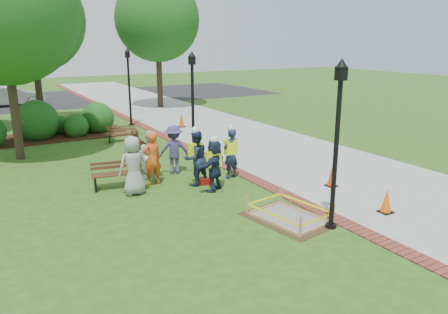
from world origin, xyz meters
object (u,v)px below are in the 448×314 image
lamp_near (337,133)px  hivis_worker_c (196,156)px  cone_front (386,201)px  hivis_worker_a (214,163)px  hivis_worker_b (231,152)px  bench_near (117,180)px  wet_concrete_pad (289,211)px

lamp_near → hivis_worker_c: bearing=107.0°
cone_front → hivis_worker_a: bearing=128.4°
hivis_worker_b → hivis_worker_c: size_ratio=0.96×
lamp_near → bench_near: bearing=123.5°
wet_concrete_pad → cone_front: bearing=-21.2°
cone_front → hivis_worker_c: size_ratio=0.37×
wet_concrete_pad → hivis_worker_b: 4.02m
bench_near → lamp_near: (3.84, -5.81, 2.21)m
lamp_near → hivis_worker_b: (-0.08, 4.89, -1.54)m
hivis_worker_b → bench_near: bearing=166.3°
lamp_near → hivis_worker_c: size_ratio=2.16×
wet_concrete_pad → lamp_near: 2.52m
bench_near → hivis_worker_c: hivis_worker_c is taller
cone_front → hivis_worker_b: (-2.09, 4.93, 0.59)m
lamp_near → hivis_worker_c: 5.25m
hivis_worker_a → hivis_worker_c: size_ratio=0.91×
bench_near → lamp_near: lamp_near is taller
hivis_worker_a → hivis_worker_b: bearing=37.5°
wet_concrete_pad → cone_front: cone_front is taller
cone_front → hivis_worker_a: 5.21m
wet_concrete_pad → lamp_near: (0.58, -0.97, 2.25)m
lamp_near → hivis_worker_c: (-1.47, 4.81, -1.51)m
hivis_worker_a → hivis_worker_c: 0.83m
lamp_near → hivis_worker_a: size_ratio=2.37×
hivis_worker_b → hivis_worker_c: bearing=-176.6°
wet_concrete_pad → lamp_near: lamp_near is taller
bench_near → hivis_worker_a: 3.24m
wet_concrete_pad → hivis_worker_a: 3.19m
hivis_worker_a → hivis_worker_c: bearing=108.3°
lamp_near → hivis_worker_a: (-1.21, 4.03, -1.58)m
wet_concrete_pad → hivis_worker_c: size_ratio=1.29×
cone_front → hivis_worker_c: bearing=125.7°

